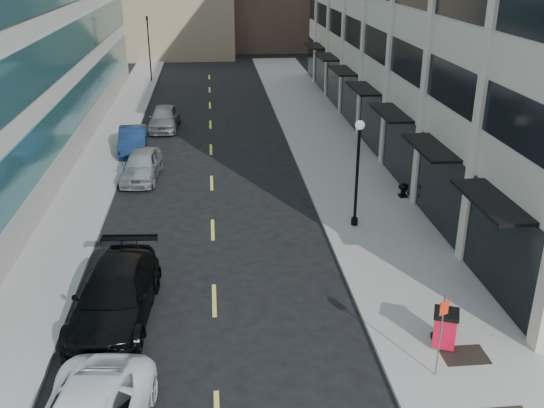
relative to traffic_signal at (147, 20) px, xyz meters
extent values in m
cube|color=gray|center=(13.00, -28.00, -5.64)|extent=(5.00, 80.00, 0.15)
cube|color=gray|center=(-1.00, -28.00, -5.64)|extent=(3.00, 80.00, 0.15)
cube|color=black|center=(15.52, -21.00, -3.72)|extent=(0.18, 46.00, 3.60)
cube|color=black|center=(15.53, -21.00, 0.78)|extent=(0.12, 46.00, 1.80)
cube|color=#BBB29E|center=(15.50, -38.00, 3.28)|extent=(0.35, 0.60, 18.00)
cube|color=#BBB29E|center=(15.50, -32.00, 3.28)|extent=(0.35, 0.60, 18.00)
cube|color=#BBB29E|center=(15.50, -26.00, 3.28)|extent=(0.35, 0.60, 18.00)
cube|color=black|center=(14.85, -41.00, -1.82)|extent=(1.30, 4.00, 0.12)
cube|color=black|center=(14.85, -35.00, -1.82)|extent=(1.30, 4.00, 0.12)
cube|color=black|center=(14.85, -29.00, -1.82)|extent=(1.30, 4.00, 0.12)
cube|color=black|center=(14.85, -23.00, -1.82)|extent=(1.30, 4.00, 0.12)
cube|color=black|center=(14.85, -17.00, -1.82)|extent=(1.30, 4.00, 0.12)
cube|color=black|center=(14.85, -11.00, -1.82)|extent=(1.30, 4.00, 0.12)
cube|color=black|center=(14.85, -5.00, -1.82)|extent=(1.30, 4.00, 0.12)
cube|color=gray|center=(-2.46, -21.00, -4.82)|extent=(0.20, 46.00, 1.80)
cube|color=#2B6064|center=(-2.47, -21.00, -2.72)|extent=(0.14, 45.60, 2.40)
cube|color=#2B6064|center=(-2.47, -21.00, 0.78)|extent=(0.14, 45.60, 2.40)
cube|color=black|center=(13.10, -44.20, -5.56)|extent=(1.40, 1.00, 0.01)
cube|color=#D8CC4C|center=(5.50, -40.00, -5.71)|extent=(0.15, 2.20, 0.01)
cube|color=#D8CC4C|center=(5.50, -34.00, -5.71)|extent=(0.15, 2.20, 0.01)
cube|color=#D8CC4C|center=(5.50, -28.00, -5.71)|extent=(0.15, 2.20, 0.01)
cube|color=#D8CC4C|center=(5.50, -22.00, -5.71)|extent=(0.15, 2.20, 0.01)
cube|color=#D8CC4C|center=(5.50, -16.00, -5.71)|extent=(0.15, 2.20, 0.01)
cube|color=#D8CC4C|center=(5.50, -10.00, -5.71)|extent=(0.15, 2.20, 0.01)
cube|color=#D8CC4C|center=(5.50, -4.00, -5.71)|extent=(0.15, 2.20, 0.01)
cube|color=#D8CC4C|center=(5.50, 2.00, -5.71)|extent=(0.15, 2.20, 0.01)
cylinder|color=black|center=(0.00, 0.00, -2.72)|extent=(0.12, 0.12, 6.00)
imported|color=black|center=(0.00, 0.00, 0.27)|extent=(0.66, 0.66, 1.98)
imported|color=black|center=(2.19, -40.81, -4.83)|extent=(2.93, 6.29, 1.78)
imported|color=#9DA1A6|center=(1.73, -27.00, -4.92)|extent=(2.23, 4.82, 1.60)
imported|color=#14274C|center=(0.70, -21.99, -4.96)|extent=(1.90, 4.72, 1.52)
imported|color=slate|center=(2.30, -16.90, -4.89)|extent=(2.15, 4.93, 1.65)
cube|color=red|center=(12.63, -43.63, -4.98)|extent=(0.87, 0.87, 1.08)
cube|color=black|center=(12.63, -43.63, -4.40)|extent=(0.98, 0.98, 0.13)
cylinder|color=black|center=(12.41, -43.27, -5.45)|extent=(0.06, 0.24, 0.24)
cylinder|color=black|center=(12.85, -43.27, -5.45)|extent=(0.06, 0.24, 0.24)
cylinder|color=black|center=(11.90, -34.41, -5.40)|extent=(0.30, 0.30, 0.34)
cylinder|color=black|center=(11.90, -34.41, -3.22)|extent=(0.13, 0.13, 4.32)
sphere|color=silver|center=(11.90, -34.41, -0.92)|extent=(0.41, 0.41, 0.41)
cone|color=black|center=(11.90, -34.41, -0.69)|extent=(0.11, 0.11, 0.17)
cylinder|color=slate|center=(11.90, -45.00, -4.23)|extent=(0.05, 0.05, 2.68)
cube|color=red|center=(11.90, -45.02, -3.28)|extent=(0.30, 0.15, 0.42)
cube|color=black|center=(15.10, -31.31, -5.51)|extent=(0.40, 0.40, 0.11)
cylinder|color=black|center=(15.10, -31.31, -5.30)|extent=(0.24, 0.24, 0.36)
ellipsoid|color=black|center=(15.10, -31.31, -5.04)|extent=(0.51, 0.51, 0.36)
camera|label=1|loc=(5.70, -58.87, 5.89)|focal=40.00mm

